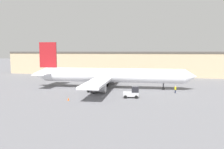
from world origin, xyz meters
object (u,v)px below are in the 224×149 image
object	(u,v)px
belt_loader_truck	(94,88)
safety_cone_near	(68,99)
ground_crew_worker	(175,89)
baggage_tug	(132,93)
airplane	(108,75)

from	to	relation	value
belt_loader_truck	safety_cone_near	bearing A→B (deg)	-73.12
ground_crew_worker	baggage_tug	size ratio (longest dim) A/B	0.50
airplane	safety_cone_near	xyz separation A→B (m)	(-4.06, -15.23, -3.10)
ground_crew_worker	belt_loader_truck	xyz separation A→B (m)	(-18.29, -3.53, 0.10)
airplane	safety_cone_near	bearing A→B (deg)	-109.30
airplane	baggage_tug	bearing A→B (deg)	-56.49
baggage_tug	safety_cone_near	xyz separation A→B (m)	(-11.75, -5.35, -0.78)
baggage_tug	belt_loader_truck	world-z (taller)	baggage_tug
airplane	ground_crew_worker	xyz separation A→B (m)	(16.58, -2.80, -2.47)
ground_crew_worker	baggage_tug	xyz separation A→B (m)	(-8.90, -7.08, 0.15)
airplane	baggage_tug	distance (m)	12.73
baggage_tug	belt_loader_truck	size ratio (longest dim) A/B	1.07
belt_loader_truck	baggage_tug	bearing A→B (deg)	11.01
baggage_tug	safety_cone_near	world-z (taller)	baggage_tug
baggage_tug	ground_crew_worker	bearing A→B (deg)	29.43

